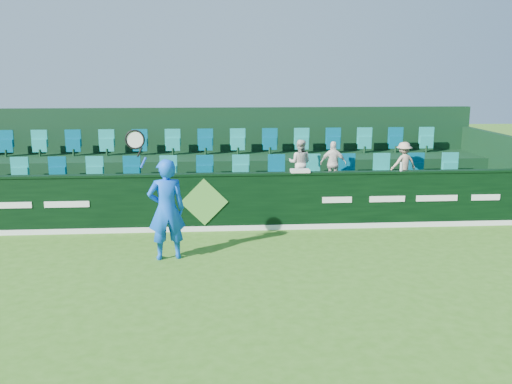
{
  "coord_description": "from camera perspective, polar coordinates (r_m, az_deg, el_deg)",
  "views": [
    {
      "loc": [
        0.24,
        -8.94,
        3.65
      ],
      "look_at": [
        1.11,
        2.8,
        1.15
      ],
      "focal_mm": 40.0,
      "sensor_mm": 36.0,
      "label": 1
    }
  ],
  "objects": [
    {
      "name": "spectator_left",
      "position": [
        14.4,
        4.41,
        2.93
      ],
      "size": [
        0.68,
        0.6,
        1.18
      ],
      "primitive_type": "imported",
      "rotation": [
        0.0,
        0.0,
        2.83
      ],
      "color": "beige",
      "rests_on": "stand_tier_front"
    },
    {
      "name": "stand_tier_back",
      "position": [
        16.22,
        -5.03,
        1.29
      ],
      "size": [
        16.0,
        1.8,
        1.3
      ],
      "primitive_type": "cube",
      "color": "black",
      "rests_on": "ground"
    },
    {
      "name": "seat_row_back",
      "position": [
        16.37,
        -5.08,
        4.76
      ],
      "size": [
        13.5,
        0.5,
        0.6
      ],
      "primitive_type": "cube",
      "color": "teal",
      "rests_on": "stand_tier_back"
    },
    {
      "name": "towel",
      "position": [
        13.28,
        4.42,
        2.13
      ],
      "size": [
        0.44,
        0.28,
        0.07
      ],
      "primitive_type": "cube",
      "color": "silver",
      "rests_on": "sponsor_hoarding"
    },
    {
      "name": "tennis_player",
      "position": [
        11.28,
        -8.97,
        -1.67
      ],
      "size": [
        1.2,
        0.62,
        2.64
      ],
      "color": "blue",
      "rests_on": "ground"
    },
    {
      "name": "stand_tier_front",
      "position": [
        14.41,
        -5.1,
        -1.09
      ],
      "size": [
        16.0,
        2.0,
        0.8
      ],
      "primitive_type": "cube",
      "color": "black",
      "rests_on": "ground"
    },
    {
      "name": "stand_rear",
      "position": [
        16.56,
        -5.05,
        3.5
      ],
      "size": [
        16.0,
        4.1,
        2.6
      ],
      "color": "black",
      "rests_on": "ground"
    },
    {
      "name": "drinks_bottle",
      "position": [
        13.84,
        14.33,
        2.49
      ],
      "size": [
        0.07,
        0.07,
        0.21
      ],
      "primitive_type": "cylinder",
      "color": "silver",
      "rests_on": "sponsor_hoarding"
    },
    {
      "name": "spectator_right",
      "position": [
        15.04,
        14.54,
        2.8
      ],
      "size": [
        0.78,
        0.56,
        1.09
      ],
      "primitive_type": "imported",
      "rotation": [
        0.0,
        0.0,
        3.39
      ],
      "color": "tan",
      "rests_on": "stand_tier_front"
    },
    {
      "name": "sponsor_hoarding",
      "position": [
        13.28,
        -5.18,
        -1.01
      ],
      "size": [
        16.0,
        0.25,
        1.35
      ],
      "color": "black",
      "rests_on": "ground"
    },
    {
      "name": "seat_row_front",
      "position": [
        14.66,
        -5.13,
        1.93
      ],
      "size": [
        13.5,
        0.5,
        0.6
      ],
      "primitive_type": "cube",
      "color": "teal",
      "rests_on": "stand_tier_front"
    },
    {
      "name": "spectator_middle",
      "position": [
        14.56,
        7.75,
        2.85
      ],
      "size": [
        0.71,
        0.46,
        1.13
      ],
      "primitive_type": "imported",
      "rotation": [
        0.0,
        0.0,
        2.83
      ],
      "color": "white",
      "rests_on": "stand_tier_front"
    },
    {
      "name": "ground",
      "position": [
        9.66,
        -5.46,
        -10.28
      ],
      "size": [
        60.0,
        60.0,
        0.0
      ],
      "primitive_type": "plane",
      "color": "#366E1A",
      "rests_on": "ground"
    }
  ]
}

